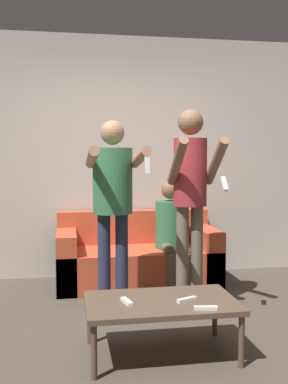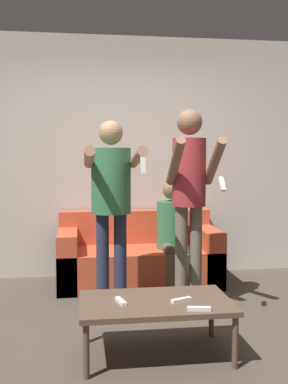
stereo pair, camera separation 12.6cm
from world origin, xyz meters
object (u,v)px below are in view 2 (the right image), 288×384
at_px(remote_mid, 181,300).
at_px(coffee_table, 156,305).
at_px(person_standing_right, 189,187).
at_px(person_seated, 173,229).
at_px(couch, 138,259).
at_px(remote_near, 199,309).
at_px(person_standing_left, 111,192).
at_px(remote_far, 121,301).

bearing_deg(remote_mid, coffee_table, 162.83).
relative_size(person_standing_right, person_seated, 1.58).
distance_m(couch, remote_near, 2.00).
bearing_deg(person_standing_left, remote_far, -89.97).
height_order(person_seated, remote_far, person_seated).
relative_size(couch, coffee_table, 1.64).
height_order(couch, remote_far, couch).
distance_m(person_seated, remote_mid, 1.71).
bearing_deg(couch, person_standing_left, -111.08).
xyz_separation_m(person_standing_left, remote_near, (0.48, -1.11, -0.66)).
distance_m(person_standing_left, person_seated, 1.11).
height_order(person_standing_right, remote_mid, person_standing_right).
bearing_deg(remote_near, person_standing_left, 113.43).
relative_size(person_seated, remote_far, 7.23).
relative_size(couch, remote_far, 10.93).
bearing_deg(person_seated, remote_mid, -99.63).
height_order(coffee_table, remote_mid, remote_mid).
xyz_separation_m(couch, person_seated, (0.35, -0.14, 0.34)).
relative_size(person_standing_right, remote_near, 11.49).
relative_size(remote_near, remote_far, 1.00).
bearing_deg(person_standing_left, couch, 68.92).
distance_m(person_standing_left, remote_mid, 1.21).
xyz_separation_m(couch, person_standing_left, (-0.34, -0.89, 0.79)).
bearing_deg(person_standing_right, coffee_table, -116.78).
xyz_separation_m(person_standing_right, remote_far, (-0.68, -0.90, -0.70)).
relative_size(person_standing_left, remote_far, 10.78).
distance_m(person_standing_right, coffee_table, 1.24).
bearing_deg(remote_near, couch, 93.96).
xyz_separation_m(person_standing_left, person_standing_right, (0.68, 0.01, 0.04)).
bearing_deg(remote_mid, couch, 92.07).
bearing_deg(remote_mid, remote_far, 176.00).
distance_m(person_standing_left, person_standing_right, 0.69).
xyz_separation_m(remote_mid, remote_far, (-0.41, 0.03, 0.00)).
bearing_deg(remote_far, person_seated, 67.21).
bearing_deg(person_seated, person_standing_left, -132.74).
bearing_deg(person_standing_left, person_standing_right, 0.79).
distance_m(coffee_table, remote_near, 0.34).
distance_m(remote_near, remote_mid, 0.20).
distance_m(couch, remote_far, 1.82).
bearing_deg(couch, remote_mid, -87.93).
distance_m(couch, person_standing_right, 1.25).
relative_size(person_standing_left, remote_mid, 10.91).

